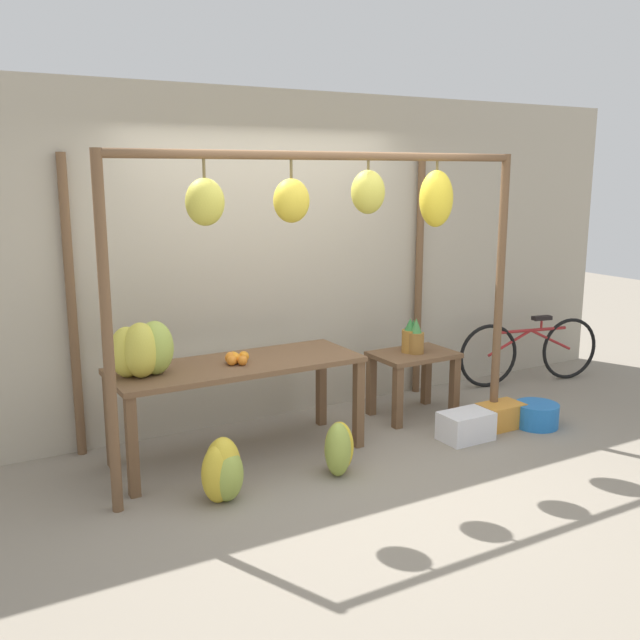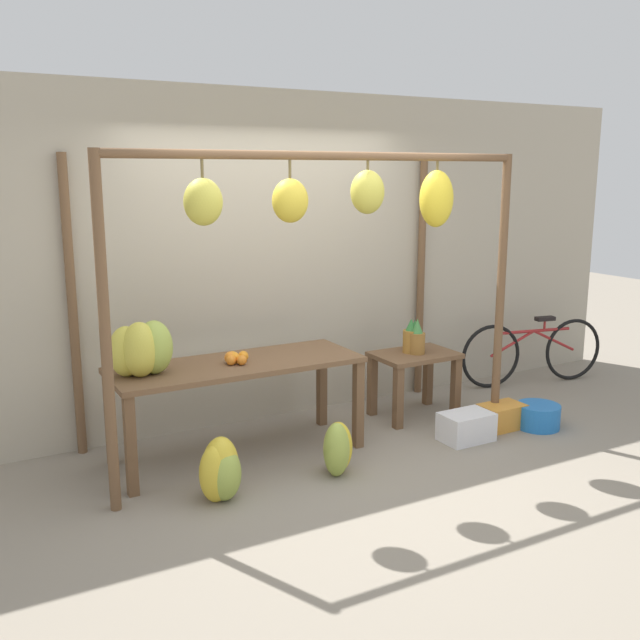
{
  "view_description": "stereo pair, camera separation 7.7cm",
  "coord_description": "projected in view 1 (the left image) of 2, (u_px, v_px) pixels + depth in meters",
  "views": [
    {
      "loc": [
        -2.57,
        -4.09,
        2.13
      ],
      "look_at": [
        0.14,
        0.66,
        0.99
      ],
      "focal_mm": 40.0,
      "sensor_mm": 36.0,
      "label": 1
    },
    {
      "loc": [
        -2.51,
        -4.13,
        2.13
      ],
      "look_at": [
        0.14,
        0.66,
        0.99
      ],
      "focal_mm": 40.0,
      "sensor_mm": 36.0,
      "label": 2
    }
  ],
  "objects": [
    {
      "name": "banana_pile_ground_right",
      "position": [
        338.0,
        449.0,
        5.1
      ],
      "size": [
        0.3,
        0.31,
        0.4
      ],
      "color": "yellow",
      "rests_on": "ground_plane"
    },
    {
      "name": "blue_bucket",
      "position": [
        536.0,
        415.0,
        6.06
      ],
      "size": [
        0.37,
        0.37,
        0.2
      ],
      "color": "blue",
      "rests_on": "ground_plane"
    },
    {
      "name": "orange_pile",
      "position": [
        235.0,
        358.0,
        5.26
      ],
      "size": [
        0.2,
        0.17,
        0.09
      ],
      "color": "orange",
      "rests_on": "display_table_main"
    },
    {
      "name": "stall_awning",
      "position": [
        328.0,
        231.0,
        5.18
      ],
      "size": [
        3.28,
        1.24,
        2.27
      ],
      "color": "brown",
      "rests_on": "ground_plane"
    },
    {
      "name": "fruit_crate_purple",
      "position": [
        501.0,
        415.0,
        6.04
      ],
      "size": [
        0.37,
        0.25,
        0.21
      ],
      "color": "orange",
      "rests_on": "ground_plane"
    },
    {
      "name": "display_table_main",
      "position": [
        238.0,
        375.0,
        5.32
      ],
      "size": [
        1.88,
        0.69,
        0.74
      ],
      "color": "brown",
      "rests_on": "ground_plane"
    },
    {
      "name": "display_table_side",
      "position": [
        413.0,
        368.0,
        6.27
      ],
      "size": [
        0.72,
        0.5,
        0.58
      ],
      "color": "brown",
      "rests_on": "ground_plane"
    },
    {
      "name": "banana_pile_ground_left",
      "position": [
        223.0,
        472.0,
        4.68
      ],
      "size": [
        0.35,
        0.37,
        0.43
      ],
      "color": "gold",
      "rests_on": "ground_plane"
    },
    {
      "name": "fruit_crate_white",
      "position": [
        466.0,
        426.0,
        5.76
      ],
      "size": [
        0.41,
        0.28,
        0.23
      ],
      "color": "silver",
      "rests_on": "ground_plane"
    },
    {
      "name": "pineapple_cluster",
      "position": [
        413.0,
        339.0,
        6.23
      ],
      "size": [
        0.2,
        0.23,
        0.31
      ],
      "color": "olive",
      "rests_on": "display_table_side"
    },
    {
      "name": "banana_pile_on_table",
      "position": [
        142.0,
        350.0,
        4.92
      ],
      "size": [
        0.53,
        0.44,
        0.39
      ],
      "color": "#9EB247",
      "rests_on": "display_table_main"
    },
    {
      "name": "parked_bicycle",
      "position": [
        530.0,
        351.0,
        7.27
      ],
      "size": [
        1.58,
        0.37,
        0.69
      ],
      "color": "black",
      "rests_on": "ground_plane"
    },
    {
      "name": "ground_plane",
      "position": [
        348.0,
        471.0,
        5.16
      ],
      "size": [
        20.0,
        20.0,
        0.0
      ],
      "primitive_type": "plane",
      "color": "gray"
    },
    {
      "name": "shop_wall_back",
      "position": [
        263.0,
        259.0,
        6.06
      ],
      "size": [
        8.0,
        0.08,
        2.8
      ],
      "color": "#B2A893",
      "rests_on": "ground_plane"
    }
  ]
}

